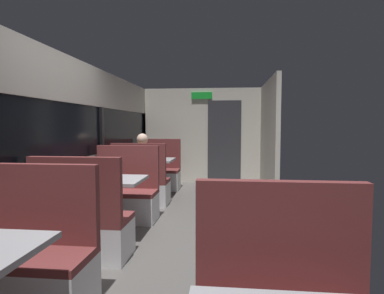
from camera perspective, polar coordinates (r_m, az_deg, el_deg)
ground_plane at (r=3.94m, az=-3.07°, el=-17.19°), size 3.30×9.20×0.02m
carriage_window_panel_left at (r=4.18m, az=-23.20°, el=-0.55°), size 0.09×8.48×2.30m
carriage_end_bulkhead at (r=7.85m, az=2.18°, el=1.94°), size 2.90×0.11×2.30m
carriage_aisle_panel_right at (r=6.69m, az=13.45°, el=1.60°), size 0.08×2.40×2.30m
bench_near_window_facing_entry at (r=2.90m, az=-26.77°, el=-18.45°), size 0.95×0.50×1.10m
dining_table_mid_window at (r=4.20m, az=-14.82°, el=-6.78°), size 0.90×0.70×0.74m
bench_mid_window_facing_end at (r=3.65m, az=-18.75°, el=-13.53°), size 0.95×0.50×1.10m
bench_mid_window_facing_entry at (r=4.91m, az=-11.82°, el=-8.88°), size 0.95×0.50×1.10m
dining_table_far_window at (r=6.39m, az=-7.42°, el=-3.02°), size 0.90×0.70×0.74m
bench_far_window_facing_end at (r=5.77m, az=-9.01°, el=-6.92°), size 0.95×0.50×1.10m
bench_far_window_facing_entry at (r=7.11m, az=-6.08°, el=-4.84°), size 0.95×0.50×1.10m
seated_passenger at (r=5.81m, az=-8.85°, el=-4.77°), size 0.47×0.55×1.26m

